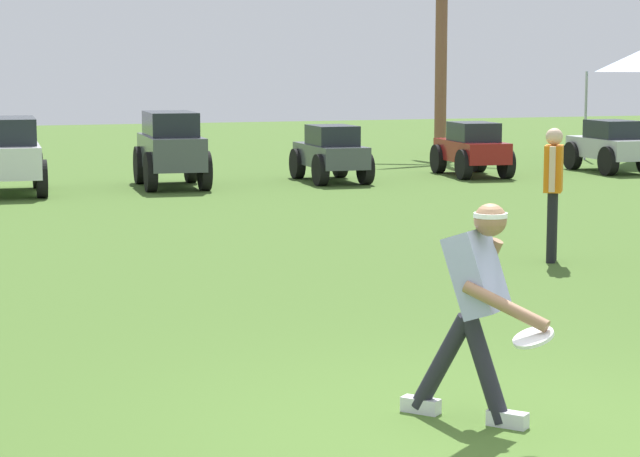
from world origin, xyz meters
name	(u,v)px	position (x,y,z in m)	size (l,w,h in m)	color
ground_plane	(493,435)	(0.00, 0.00, 0.00)	(80.00, 80.00, 0.00)	#416225
frisbee_thrower	(476,300)	(0.03, 0.32, 0.80)	(0.63, 1.01, 1.43)	#23232D
frisbee_in_flight	(533,337)	(0.17, -0.18, 0.65)	(0.28, 0.29, 0.12)	white
teammate_near_sideline	(553,182)	(3.81, 5.91, 0.94)	(0.36, 0.45, 1.56)	black
parked_car_slot_c	(11,153)	(-1.35, 15.84, 0.72)	(1.32, 2.47, 1.34)	silver
parked_car_slot_d	(171,147)	(1.57, 16.02, 0.74)	(1.33, 2.42, 1.40)	#474C51
parked_car_slot_e	(331,153)	(4.75, 16.04, 0.56)	(1.15, 2.23, 1.10)	#474C51
parked_car_slot_f	(472,148)	(7.89, 16.23, 0.56)	(1.29, 2.28, 1.10)	maroon
parked_car_slot_g	(610,145)	(11.04, 16.06, 0.56)	(1.19, 2.24, 1.10)	#B7BABF
palm_tree_left_of_centre	(441,4)	(9.94, 22.24, 3.77)	(3.66, 3.41, 5.93)	brown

